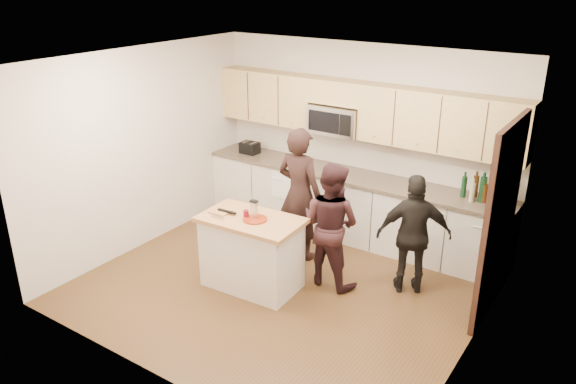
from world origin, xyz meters
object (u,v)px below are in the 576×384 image
Objects in this scene: woman_left at (300,194)px; woman_center at (331,225)px; toaster at (250,148)px; woman_right at (414,235)px; island at (252,252)px.

woman_left is 0.79m from woman_center.
toaster is 3.21m from woman_right.
island is at bearing -52.26° from toaster.
island is 2.42m from toaster.
island is at bearing 1.61° from woman_right.
woman_right reaches higher than toaster.
island is 0.70× the size of woman_left.
woman_right is (0.90, 0.37, -0.04)m from woman_center.
woman_center is at bearing 153.40° from woman_left.
woman_left reaches higher than woman_right.
toaster is 1.73m from woman_left.
woman_right is at bearing 27.96° from island.
woman_left is (1.49, -0.88, -0.14)m from toaster.
woman_left is at bearing -24.96° from woman_center.
woman_center reaches higher than island.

